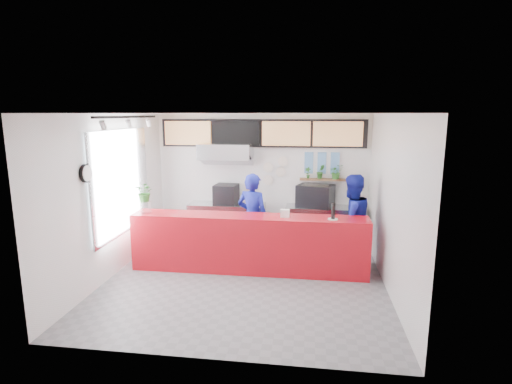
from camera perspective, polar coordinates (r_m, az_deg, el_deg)
The scene contains 45 objects.
floor at distance 7.55m, azimuth -1.50°, elevation -12.26°, with size 5.00×5.00×0.00m, color slate.
ceiling at distance 6.93m, azimuth -1.62°, elevation 11.16°, with size 5.00×5.00×0.00m, color silver.
wall_back at distance 9.53m, azimuth 0.85°, elevation 2.08°, with size 5.00×5.00×0.00m, color white.
wall_left at distance 7.88m, azimuth -19.80°, elevation -0.48°, with size 5.00×5.00×0.00m, color white.
wall_right at distance 7.14m, azimuth 18.68°, elevation -1.57°, with size 5.00×5.00×0.00m, color white.
service_counter at distance 7.72m, azimuth -1.04°, elevation -7.34°, with size 4.50×0.60×1.10m, color #B30C17.
cream_band at distance 9.41m, azimuth 0.87°, elevation 8.70°, with size 5.00×0.02×0.80m, color beige.
prep_bench at distance 9.59m, azimuth -4.15°, elevation -4.32°, with size 1.80×0.60×0.90m, color #B2B5BA.
panini_oven at distance 9.43m, azimuth -4.28°, elevation -0.32°, with size 0.51×0.51×0.46m, color black.
extraction_hood at distance 9.23m, azimuth -4.36°, elevation 5.82°, with size 1.20×0.70×0.35m, color #B2B5BA.
hood_lip at distance 9.25m, azimuth -4.34°, elevation 4.59°, with size 1.20×0.70×0.08m, color #B2B5BA.
right_bench at distance 9.40m, azimuth 9.76°, elevation -4.77°, with size 1.80×0.60×0.90m, color #B2B5BA.
espresso_machine at distance 9.23m, azimuth 8.48°, elevation -0.54°, with size 0.78×0.56×0.50m, color black.
espresso_tray at distance 9.19m, azimuth 8.52°, elevation 0.84°, with size 0.58×0.40×0.05m, color #B4B6BC.
herb_shelf at distance 9.37m, azimuth 10.54°, elevation 1.74°, with size 1.40×0.18×0.04m, color brown.
menu_board_far_left at distance 9.67m, azimuth -9.68°, elevation 8.31°, with size 1.10×0.10×0.55m, color tan.
menu_board_mid_left at distance 9.39m, azimuth -2.83°, elevation 8.38°, with size 1.10×0.10×0.55m, color black.
menu_board_mid_right at distance 9.25m, azimuth 4.33°, elevation 8.32°, with size 1.10×0.10×0.55m, color tan.
menu_board_far_right at distance 9.25m, azimuth 11.59°, elevation 8.13°, with size 1.10×0.10×0.55m, color tan.
soffit at distance 9.38m, azimuth 0.84°, elevation 8.39°, with size 4.80×0.04×0.65m, color black.
window_pane at distance 8.10m, azimuth -18.74°, elevation 1.32°, with size 0.04×2.20×1.90m, color silver.
window_frame at distance 8.09m, azimuth -18.61°, elevation 1.32°, with size 0.03×2.30×2.00m, color #B2B5BA.
wall_clock_rim at distance 7.00m, azimuth -23.17°, elevation 2.47°, with size 0.30×0.30×0.05m, color black.
wall_clock_face at distance 6.98m, azimuth -22.95°, elevation 2.46°, with size 0.26×0.26×0.02m, color white.
track_rail at distance 7.56m, azimuth -17.79°, elevation 10.18°, with size 0.05×2.40×0.04m, color black.
dec_plate_a at distance 9.44m, azimuth 1.74°, elevation 3.53°, with size 0.24×0.24×0.03m, color silver.
dec_plate_b at distance 9.43m, azimuth 3.55°, elevation 2.89°, with size 0.24×0.24×0.03m, color silver.
dec_plate_c at distance 9.49m, azimuth 1.73°, elevation 1.73°, with size 0.24×0.24×0.03m, color silver.
dec_plate_d at distance 9.40m, azimuth 3.88°, elevation 4.39°, with size 0.24×0.24×0.03m, color silver.
photo_frame_a at distance 9.37m, azimuth 7.56°, elevation 4.92°, with size 0.20×0.02×0.25m, color #598CBF.
photo_frame_b at distance 9.38m, azimuth 9.40°, elevation 4.87°, with size 0.20×0.02×0.25m, color #598CBF.
photo_frame_c at distance 9.39m, azimuth 11.24°, elevation 4.81°, with size 0.20×0.02×0.25m, color #598CBF.
photo_frame_d at distance 9.40m, azimuth 7.53°, elevation 3.40°, with size 0.20×0.02×0.25m, color #598CBF.
photo_frame_e at distance 9.41m, azimuth 9.35°, elevation 3.36°, with size 0.20×0.02×0.25m, color #598CBF.
photo_frame_f at distance 9.42m, azimuth 11.18°, elevation 3.30°, with size 0.20×0.02×0.25m, color #598CBF.
staff_center at distance 8.12m, azimuth -0.48°, elevation -3.72°, with size 0.67×0.44×1.84m, color navy.
staff_right at distance 8.15m, azimuth 13.40°, elevation -3.94°, with size 0.90×0.70×1.84m, color navy.
herb_a at distance 9.34m, azimuth 7.43°, elevation 2.74°, with size 0.14×0.09×0.26m, color #2D6724.
herb_b at distance 9.34m, azimuth 9.23°, elevation 2.91°, with size 0.18×0.15×0.33m, color #2D6724.
herb_c at distance 9.35m, azimuth 11.39°, elevation 2.87°, with size 0.31×0.27×0.34m, color #2D6724.
glass_vase at distance 8.01m, azimuth -15.47°, elevation -2.05°, with size 0.21×0.21×0.25m, color silver.
basil_vase at distance 7.96m, azimuth -15.58°, elevation -0.00°, with size 0.35×0.31×0.39m, color #2D6724.
napkin_holder at distance 7.47m, azimuth 4.16°, elevation -3.04°, with size 0.16×0.10×0.14m, color white.
white_plate at distance 7.42m, azimuth 10.93°, elevation -3.82°, with size 0.18×0.18×0.01m, color white.
pepper_mill at distance 7.39m, azimuth 10.97°, elevation -2.69°, with size 0.07×0.07×0.29m, color black.
Camera 1 is at (1.12, -6.84, 2.99)m, focal length 28.00 mm.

